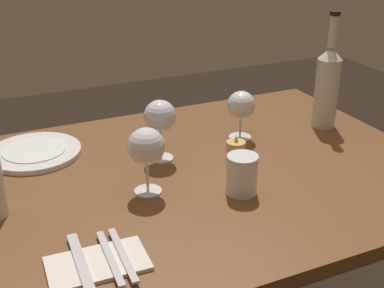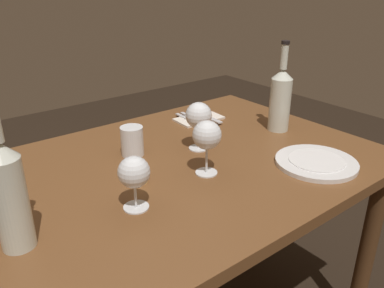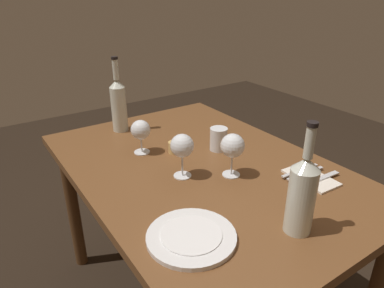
{
  "view_description": "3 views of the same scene",
  "coord_description": "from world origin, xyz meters",
  "px_view_note": "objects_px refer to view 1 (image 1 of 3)",
  "views": [
    {
      "loc": [
        0.47,
        1.07,
        1.36
      ],
      "look_at": [
        -0.01,
        0.02,
        0.83
      ],
      "focal_mm": 48.15,
      "sensor_mm": 36.0,
      "label": 1
    },
    {
      "loc": [
        -0.65,
        -0.9,
        1.29
      ],
      "look_at": [
        0.02,
        -0.05,
        0.82
      ],
      "focal_mm": 36.75,
      "sensor_mm": 36.0,
      "label": 2
    },
    {
      "loc": [
        0.98,
        -0.71,
        1.39
      ],
      "look_at": [
        0.01,
        -0.05,
        0.85
      ],
      "focal_mm": 32.85,
      "sensor_mm": 36.0,
      "label": 3
    }
  ],
  "objects_px": {
    "dinner_plate": "(34,152)",
    "fork_inner": "(110,257)",
    "wine_glass_left": "(241,106)",
    "wine_bottle": "(327,85)",
    "water_tumbler": "(242,177)",
    "wine_glass_right": "(146,148)",
    "fork_outer": "(123,254)",
    "table_knife": "(82,265)",
    "folded_napkin": "(98,264)",
    "votive_candle": "(236,150)",
    "wine_glass_centre": "(160,117)"
  },
  "relations": [
    {
      "from": "water_tumbler",
      "to": "wine_glass_left",
      "type": "bearing_deg",
      "value": -118.8
    },
    {
      "from": "wine_bottle",
      "to": "votive_candle",
      "type": "distance_m",
      "value": 0.38
    },
    {
      "from": "wine_bottle",
      "to": "water_tumbler",
      "type": "bearing_deg",
      "value": 30.54
    },
    {
      "from": "wine_bottle",
      "to": "table_knife",
      "type": "height_order",
      "value": "wine_bottle"
    },
    {
      "from": "fork_inner",
      "to": "table_knife",
      "type": "relative_size",
      "value": 0.86
    },
    {
      "from": "fork_outer",
      "to": "wine_glass_centre",
      "type": "bearing_deg",
      "value": -121.04
    },
    {
      "from": "wine_bottle",
      "to": "dinner_plate",
      "type": "height_order",
      "value": "wine_bottle"
    },
    {
      "from": "wine_glass_left",
      "to": "wine_bottle",
      "type": "relative_size",
      "value": 0.41
    },
    {
      "from": "water_tumbler",
      "to": "votive_candle",
      "type": "relative_size",
      "value": 1.45
    },
    {
      "from": "wine_glass_centre",
      "to": "fork_inner",
      "type": "distance_m",
      "value": 0.47
    },
    {
      "from": "dinner_plate",
      "to": "folded_napkin",
      "type": "height_order",
      "value": "dinner_plate"
    },
    {
      "from": "wine_glass_centre",
      "to": "folded_napkin",
      "type": "distance_m",
      "value": 0.48
    },
    {
      "from": "dinner_plate",
      "to": "table_knife",
      "type": "bearing_deg",
      "value": 90.09
    },
    {
      "from": "fork_inner",
      "to": "fork_outer",
      "type": "relative_size",
      "value": 1.0
    },
    {
      "from": "folded_napkin",
      "to": "wine_glass_left",
      "type": "bearing_deg",
      "value": -142.69
    },
    {
      "from": "folded_napkin",
      "to": "table_knife",
      "type": "bearing_deg",
      "value": 0.0
    },
    {
      "from": "wine_glass_left",
      "to": "wine_bottle",
      "type": "distance_m",
      "value": 0.28
    },
    {
      "from": "fork_inner",
      "to": "wine_bottle",
      "type": "bearing_deg",
      "value": -154.18
    },
    {
      "from": "wine_glass_left",
      "to": "dinner_plate",
      "type": "relative_size",
      "value": 0.57
    },
    {
      "from": "wine_bottle",
      "to": "table_knife",
      "type": "relative_size",
      "value": 1.67
    },
    {
      "from": "votive_candle",
      "to": "folded_napkin",
      "type": "xyz_separation_m",
      "value": [
        0.46,
        0.3,
        -0.02
      ]
    },
    {
      "from": "wine_bottle",
      "to": "wine_glass_right",
      "type": "bearing_deg",
      "value": 14.2
    },
    {
      "from": "votive_candle",
      "to": "dinner_plate",
      "type": "distance_m",
      "value": 0.55
    },
    {
      "from": "folded_napkin",
      "to": "fork_outer",
      "type": "relative_size",
      "value": 1.08
    },
    {
      "from": "wine_glass_left",
      "to": "fork_inner",
      "type": "xyz_separation_m",
      "value": [
        0.51,
        0.41,
        -0.09
      ]
    },
    {
      "from": "wine_bottle",
      "to": "fork_inner",
      "type": "bearing_deg",
      "value": 25.82
    },
    {
      "from": "wine_glass_centre",
      "to": "water_tumbler",
      "type": "relative_size",
      "value": 1.71
    },
    {
      "from": "wine_glass_left",
      "to": "votive_candle",
      "type": "bearing_deg",
      "value": 55.77
    },
    {
      "from": "wine_glass_right",
      "to": "fork_inner",
      "type": "bearing_deg",
      "value": 54.72
    },
    {
      "from": "table_knife",
      "to": "folded_napkin",
      "type": "bearing_deg",
      "value": 180.0
    },
    {
      "from": "wine_glass_left",
      "to": "table_knife",
      "type": "bearing_deg",
      "value": 35.83
    },
    {
      "from": "wine_bottle",
      "to": "votive_candle",
      "type": "xyz_separation_m",
      "value": [
        0.36,
        0.09,
        -0.11
      ]
    },
    {
      "from": "wine_glass_left",
      "to": "wine_glass_centre",
      "type": "height_order",
      "value": "wine_glass_centre"
    },
    {
      "from": "wine_glass_left",
      "to": "table_knife",
      "type": "height_order",
      "value": "wine_glass_left"
    },
    {
      "from": "folded_napkin",
      "to": "votive_candle",
      "type": "bearing_deg",
      "value": -147.22
    },
    {
      "from": "folded_napkin",
      "to": "fork_inner",
      "type": "relative_size",
      "value": 1.08
    },
    {
      "from": "wine_glass_centre",
      "to": "water_tumbler",
      "type": "bearing_deg",
      "value": 113.06
    },
    {
      "from": "votive_candle",
      "to": "fork_outer",
      "type": "relative_size",
      "value": 0.37
    },
    {
      "from": "folded_napkin",
      "to": "table_knife",
      "type": "height_order",
      "value": "table_knife"
    },
    {
      "from": "fork_outer",
      "to": "table_knife",
      "type": "distance_m",
      "value": 0.08
    },
    {
      "from": "votive_candle",
      "to": "table_knife",
      "type": "height_order",
      "value": "votive_candle"
    },
    {
      "from": "dinner_plate",
      "to": "fork_outer",
      "type": "height_order",
      "value": "dinner_plate"
    },
    {
      "from": "wine_glass_centre",
      "to": "fork_inner",
      "type": "xyz_separation_m",
      "value": [
        0.25,
        0.38,
        -0.11
      ]
    },
    {
      "from": "dinner_plate",
      "to": "fork_inner",
      "type": "xyz_separation_m",
      "value": [
        -0.06,
        0.55,
        0.0
      ]
    },
    {
      "from": "fork_inner",
      "to": "table_knife",
      "type": "xyz_separation_m",
      "value": [
        0.05,
        0.0,
        0.0
      ]
    },
    {
      "from": "fork_outer",
      "to": "dinner_plate",
      "type": "bearing_deg",
      "value": -81.57
    },
    {
      "from": "fork_outer",
      "to": "table_knife",
      "type": "relative_size",
      "value": 0.86
    },
    {
      "from": "wine_bottle",
      "to": "wine_glass_centre",
      "type": "bearing_deg",
      "value": 0.73
    },
    {
      "from": "water_tumbler",
      "to": "dinner_plate",
      "type": "xyz_separation_m",
      "value": [
        0.41,
        -0.42,
        -0.04
      ]
    },
    {
      "from": "wine_glass_right",
      "to": "fork_outer",
      "type": "xyz_separation_m",
      "value": [
        0.13,
        0.22,
        -0.11
      ]
    }
  ]
}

